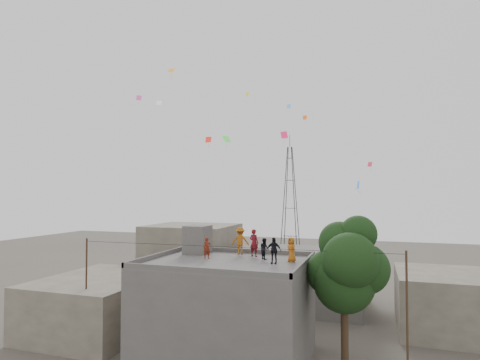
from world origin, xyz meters
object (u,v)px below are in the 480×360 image
Objects in this scene: tree at (347,267)px; person_red_adult at (254,243)px; transmission_tower at (290,202)px; person_dark_adult at (274,250)px; stair_head_box at (198,239)px.

tree is 4.87× the size of person_red_adult.
person_dark_adult is (7.03, -39.81, -2.16)m from transmission_tower.
transmission_tower is (-11.37, 39.40, 2.97)m from tree.
tree reaches higher than stair_head_box.
stair_head_box reaches higher than person_dark_adult.
stair_head_box is 37.46m from transmission_tower.
person_dark_adult is at bearing -21.15° from stair_head_box.
person_red_adult is 1.15× the size of person_dark_adult.
stair_head_box is at bearing 157.12° from person_dark_adult.
tree is at bearing -73.91° from transmission_tower.
person_dark_adult is at bearing -174.67° from tree.
tree is 5.62× the size of person_dark_adult.
tree is 41.12m from transmission_tower.
stair_head_box is at bearing 16.26° from person_red_adult.
transmission_tower reaches higher than stair_head_box.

